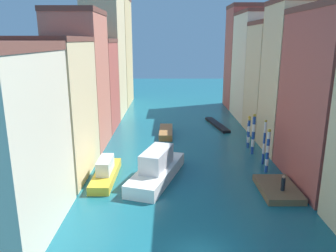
{
  "coord_description": "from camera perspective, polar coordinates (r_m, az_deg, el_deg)",
  "views": [
    {
      "loc": [
        -1.97,
        -18.3,
        13.69
      ],
      "look_at": [
        -2.12,
        27.94,
        1.5
      ],
      "focal_mm": 35.07,
      "sensor_mm": 36.0,
      "label": 1
    }
  ],
  "objects": [
    {
      "name": "building_left_1",
      "position": [
        34.96,
        -18.68,
        2.97
      ],
      "size": [
        6.29,
        10.37,
        14.0
      ],
      "color": "beige",
      "rests_on": "ground"
    },
    {
      "name": "ground_plane",
      "position": [
        44.98,
        2.69,
        -2.97
      ],
      "size": [
        154.0,
        154.0,
        0.0
      ],
      "primitive_type": "plane",
      "color": "#196070"
    },
    {
      "name": "building_left_2",
      "position": [
        43.66,
        -14.94,
        7.67
      ],
      "size": [
        6.29,
        8.55,
        17.31
      ],
      "color": "#C6705B",
      "rests_on": "ground"
    },
    {
      "name": "building_left_3",
      "position": [
        52.32,
        -12.37,
        7.02
      ],
      "size": [
        6.29,
        8.85,
        13.87
      ],
      "color": "#B25147",
      "rests_on": "ground"
    },
    {
      "name": "motorboat_1",
      "position": [
        48.64,
        -0.18,
        -1.05
      ],
      "size": [
        1.99,
        6.66,
        0.87
      ],
      "color": "olive",
      "rests_on": "ground"
    },
    {
      "name": "building_right_4",
      "position": [
        60.11,
        15.09,
        10.0
      ],
      "size": [
        6.29,
        11.36,
        18.4
      ],
      "color": "beige",
      "rests_on": "ground"
    },
    {
      "name": "motorboat_0",
      "position": [
        33.99,
        -10.61,
        -7.86
      ],
      "size": [
        2.06,
        7.65,
        2.21
      ],
      "color": "gold",
      "rests_on": "ground"
    },
    {
      "name": "building_right_1",
      "position": [
        34.22,
        26.68,
        4.28
      ],
      "size": [
        6.29,
        11.6,
        16.75
      ],
      "color": "#B25147",
      "rests_on": "ground"
    },
    {
      "name": "mooring_pole_0",
      "position": [
        36.07,
        17.12,
        -4.08
      ],
      "size": [
        0.36,
        0.36,
        4.78
      ],
      "color": "#1E479E",
      "rests_on": "ground"
    },
    {
      "name": "mooring_pole_1",
      "position": [
        38.26,
        16.55,
        -2.67
      ],
      "size": [
        0.29,
        0.29,
        5.17
      ],
      "color": "#1E479E",
      "rests_on": "ground"
    },
    {
      "name": "building_left_5",
      "position": [
        72.41,
        -9.0,
        12.54
      ],
      "size": [
        6.29,
        11.92,
        22.18
      ],
      "color": "#DBB77A",
      "rests_on": "ground"
    },
    {
      "name": "building_right_2",
      "position": [
        42.94,
        21.15,
        7.7
      ],
      "size": [
        6.29,
        7.59,
        18.25
      ],
      "color": "beige",
      "rests_on": "ground"
    },
    {
      "name": "mooring_pole_4",
      "position": [
        45.45,
        14.0,
        -0.61
      ],
      "size": [
        0.39,
        0.39,
        3.86
      ],
      "color": "#1E479E",
      "rests_on": "ground"
    },
    {
      "name": "waterfront_dock",
      "position": [
        32.57,
        18.7,
        -10.34
      ],
      "size": [
        3.32,
        5.48,
        0.6
      ],
      "color": "brown",
      "rests_on": "ground"
    },
    {
      "name": "building_right_3",
      "position": [
        50.74,
        17.82,
        7.8
      ],
      "size": [
        6.29,
        8.56,
        16.28
      ],
      "color": "beige",
      "rests_on": "ground"
    },
    {
      "name": "mooring_pole_3",
      "position": [
        43.64,
        14.02,
        -1.15
      ],
      "size": [
        0.35,
        0.35,
        4.0
      ],
      "color": "#1E479E",
      "rests_on": "ground"
    },
    {
      "name": "building_left_4",
      "position": [
        61.26,
        -10.67,
        12.06
      ],
      "size": [
        6.29,
        10.09,
        22.09
      ],
      "color": "beige",
      "rests_on": "ground"
    },
    {
      "name": "mooring_pole_2",
      "position": [
        41.33,
        14.79,
        -1.3
      ],
      "size": [
        0.39,
        0.39,
        5.08
      ],
      "color": "#1E479E",
      "rests_on": "ground"
    },
    {
      "name": "person_on_dock",
      "position": [
        31.43,
        19.54,
        -9.42
      ],
      "size": [
        0.36,
        0.36,
        1.44
      ],
      "color": "black",
      "rests_on": "waterfront_dock"
    },
    {
      "name": "building_right_5",
      "position": [
        69.77,
        13.06,
        11.52
      ],
      "size": [
        6.29,
        8.28,
        20.34
      ],
      "color": "#B25147",
      "rests_on": "ground"
    },
    {
      "name": "vaporetto_white",
      "position": [
        33.26,
        -1.79,
        -7.4
      ],
      "size": [
        5.9,
        10.52,
        3.15
      ],
      "color": "white",
      "rests_on": "ground"
    },
    {
      "name": "gondola_black",
      "position": [
        54.4,
        8.68,
        0.25
      ],
      "size": [
        2.9,
        9.27,
        0.42
      ],
      "color": "black",
      "rests_on": "ground"
    },
    {
      "name": "building_left_0",
      "position": [
        25.14,
        -26.53,
        -2.69
      ],
      "size": [
        6.29,
        10.9,
        13.62
      ],
      "color": "beige",
      "rests_on": "ground"
    }
  ]
}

